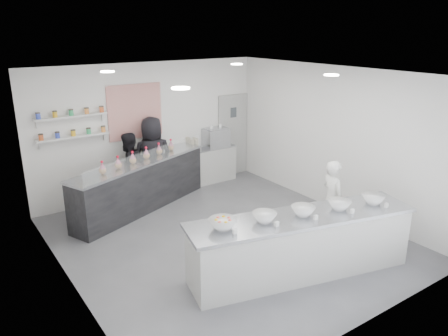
# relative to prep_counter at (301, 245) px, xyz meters

# --- Properties ---
(floor) EXTENTS (6.00, 6.00, 0.00)m
(floor) POSITION_rel_prep_counter_xyz_m (-0.31, 1.61, -0.50)
(floor) COLOR #515156
(floor) RESTS_ON ground
(ceiling) EXTENTS (6.00, 6.00, 0.00)m
(ceiling) POSITION_rel_prep_counter_xyz_m (-0.31, 1.61, 2.50)
(ceiling) COLOR white
(ceiling) RESTS_ON floor
(back_wall) EXTENTS (5.50, 0.00, 5.50)m
(back_wall) POSITION_rel_prep_counter_xyz_m (-0.31, 4.61, 1.00)
(back_wall) COLOR white
(back_wall) RESTS_ON floor
(left_wall) EXTENTS (0.00, 6.00, 6.00)m
(left_wall) POSITION_rel_prep_counter_xyz_m (-3.06, 1.61, 1.00)
(left_wall) COLOR white
(left_wall) RESTS_ON floor
(right_wall) EXTENTS (0.00, 6.00, 6.00)m
(right_wall) POSITION_rel_prep_counter_xyz_m (2.44, 1.61, 1.00)
(right_wall) COLOR white
(right_wall) RESTS_ON floor
(back_door) EXTENTS (0.88, 0.04, 2.10)m
(back_door) POSITION_rel_prep_counter_xyz_m (1.99, 4.58, 0.55)
(back_door) COLOR #9C9D99
(back_door) RESTS_ON floor
(pattern_panel) EXTENTS (1.25, 0.03, 1.20)m
(pattern_panel) POSITION_rel_prep_counter_xyz_m (-0.66, 4.59, 1.45)
(pattern_panel) COLOR red
(pattern_panel) RESTS_ON back_wall
(jar_shelf_lower) EXTENTS (1.45, 0.22, 0.04)m
(jar_shelf_lower) POSITION_rel_prep_counter_xyz_m (-2.06, 4.51, 1.10)
(jar_shelf_lower) COLOR silver
(jar_shelf_lower) RESTS_ON back_wall
(jar_shelf_upper) EXTENTS (1.45, 0.22, 0.04)m
(jar_shelf_upper) POSITION_rel_prep_counter_xyz_m (-2.06, 4.51, 1.52)
(jar_shelf_upper) COLOR silver
(jar_shelf_upper) RESTS_ON back_wall
(preserve_jars) EXTENTS (1.45, 0.10, 0.56)m
(preserve_jars) POSITION_rel_prep_counter_xyz_m (-2.06, 4.49, 1.38)
(preserve_jars) COLOR #DB5F2D
(preserve_jars) RESTS_ON jar_shelf_lower
(downlight_0) EXTENTS (0.24, 0.24, 0.02)m
(downlight_0) POSITION_rel_prep_counter_xyz_m (-1.71, 0.61, 2.48)
(downlight_0) COLOR white
(downlight_0) RESTS_ON ceiling
(downlight_1) EXTENTS (0.24, 0.24, 0.02)m
(downlight_1) POSITION_rel_prep_counter_xyz_m (1.09, 0.61, 2.48)
(downlight_1) COLOR white
(downlight_1) RESTS_ON ceiling
(downlight_2) EXTENTS (0.24, 0.24, 0.02)m
(downlight_2) POSITION_rel_prep_counter_xyz_m (-1.71, 3.21, 2.48)
(downlight_2) COLOR white
(downlight_2) RESTS_ON ceiling
(downlight_3) EXTENTS (0.24, 0.24, 0.02)m
(downlight_3) POSITION_rel_prep_counter_xyz_m (1.09, 3.21, 2.48)
(downlight_3) COLOR white
(downlight_3) RESTS_ON ceiling
(prep_counter) EXTENTS (3.73, 1.68, 0.99)m
(prep_counter) POSITION_rel_prep_counter_xyz_m (0.00, 0.00, 0.00)
(prep_counter) COLOR #B6B6B1
(prep_counter) RESTS_ON floor
(back_bar) EXTENTS (3.44, 1.88, 1.07)m
(back_bar) POSITION_rel_prep_counter_xyz_m (-0.97, 3.78, 0.04)
(back_bar) COLOR black
(back_bar) RESTS_ON floor
(sneeze_guard) EXTENTS (3.16, 1.29, 0.29)m
(sneeze_guard) POSITION_rel_prep_counter_xyz_m (-0.85, 3.50, 0.72)
(sneeze_guard) COLOR white
(sneeze_guard) RESTS_ON back_bar
(espresso_ledge) EXTENTS (1.19, 0.38, 0.89)m
(espresso_ledge) POSITION_rel_prep_counter_xyz_m (1.24, 4.39, -0.05)
(espresso_ledge) COLOR #B6B6B1
(espresso_ledge) RESTS_ON floor
(espresso_machine) EXTENTS (0.60, 0.42, 0.46)m
(espresso_machine) POSITION_rel_prep_counter_xyz_m (1.34, 4.39, 0.62)
(espresso_machine) COLOR #93969E
(espresso_machine) RESTS_ON espresso_ledge
(cup_stacks) EXTENTS (0.24, 0.24, 0.31)m
(cup_stacks) POSITION_rel_prep_counter_xyz_m (0.69, 4.39, 0.55)
(cup_stacks) COLOR gray
(cup_stacks) RESTS_ON espresso_ledge
(prep_bowls) EXTENTS (2.99, 1.17, 0.15)m
(prep_bowls) POSITION_rel_prep_counter_xyz_m (0.00, 0.00, 0.57)
(prep_bowls) COLOR white
(prep_bowls) RESTS_ON prep_counter
(label_cards) EXTENTS (2.66, 0.04, 0.07)m
(label_cards) POSITION_rel_prep_counter_xyz_m (0.12, -0.49, 0.53)
(label_cards) COLOR white
(label_cards) RESTS_ON prep_counter
(cookie_bags) EXTENTS (2.04, 0.93, 0.26)m
(cookie_bags) POSITION_rel_prep_counter_xyz_m (-0.97, 3.78, 0.70)
(cookie_bags) COLOR #C45D80
(cookie_bags) RESTS_ON back_bar
(woman_prep) EXTENTS (0.45, 0.60, 1.48)m
(woman_prep) POSITION_rel_prep_counter_xyz_m (1.35, 0.60, 0.24)
(woman_prep) COLOR white
(woman_prep) RESTS_ON floor
(staff_left) EXTENTS (0.92, 0.81, 1.60)m
(staff_left) POSITION_rel_prep_counter_xyz_m (-1.05, 4.21, 0.30)
(staff_left) COLOR black
(staff_left) RESTS_ON floor
(staff_right) EXTENTS (1.02, 0.78, 1.88)m
(staff_right) POSITION_rel_prep_counter_xyz_m (-0.47, 4.21, 0.44)
(staff_right) COLOR black
(staff_right) RESTS_ON floor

